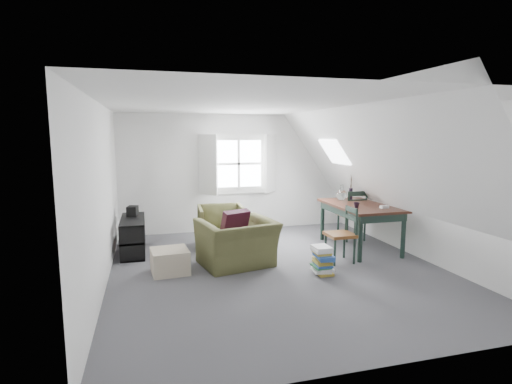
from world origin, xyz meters
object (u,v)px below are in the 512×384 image
object	(u,v)px
dining_chair_near	(342,234)
armchair_near	(237,265)
dining_table	(360,210)
dining_chair_far	(353,214)
media_shelf	(133,238)
magazine_stack	(323,260)
ottoman	(170,261)
armchair_far	(222,246)

from	to	relation	value
dining_chair_near	armchair_near	bearing A→B (deg)	-94.92
armchair_near	dining_table	distance (m)	2.51
dining_chair_far	dining_chair_near	distance (m)	1.47
armchair_near	dining_table	size ratio (longest dim) A/B	0.69
armchair_near	dining_chair_far	distance (m)	2.76
armchair_near	media_shelf	bearing A→B (deg)	-47.15
media_shelf	dining_chair_near	bearing A→B (deg)	-20.64
media_shelf	magazine_stack	distance (m)	3.33
ottoman	magazine_stack	bearing A→B (deg)	-16.70
armchair_far	dining_chair_far	world-z (taller)	dining_chair_far
armchair_far	media_shelf	distance (m)	1.60
magazine_stack	media_shelf	bearing A→B (deg)	146.06
ottoman	dining_table	world-z (taller)	dining_table
armchair_near	dining_chair_far	size ratio (longest dim) A/B	1.13
ottoman	armchair_near	bearing A→B (deg)	3.21
dining_table	dining_chair_near	bearing A→B (deg)	-139.97
ottoman	dining_chair_far	bearing A→B (deg)	15.52
media_shelf	magazine_stack	bearing A→B (deg)	-31.65
dining_chair_far	dining_table	bearing A→B (deg)	80.18
dining_table	magazine_stack	size ratio (longest dim) A/B	3.89
dining_chair_far	ottoman	bearing A→B (deg)	22.12
dining_table	media_shelf	xyz separation A→B (m)	(-3.99, 0.77, -0.43)
armchair_near	ottoman	world-z (taller)	armchair_near
armchair_near	dining_chair_far	xyz separation A→B (m)	(2.55, 0.94, 0.52)
armchair_near	magazine_stack	distance (m)	1.37
armchair_near	magazine_stack	bearing A→B (deg)	136.03
ottoman	magazine_stack	world-z (taller)	magazine_stack
dining_chair_far	media_shelf	distance (m)	4.17
dining_chair_far	dining_chair_near	xyz separation A→B (m)	(-0.85, -1.20, -0.05)
ottoman	dining_table	distance (m)	3.50
dining_chair_far	media_shelf	xyz separation A→B (m)	(-4.16, 0.20, -0.24)
media_shelf	armchair_far	bearing A→B (deg)	2.58
armchair_far	ottoman	bearing A→B (deg)	-126.69
armchair_far	dining_table	size ratio (longest dim) A/B	0.52
armchair_near	dining_chair_near	size ratio (longest dim) A/B	1.25
dining_chair_far	media_shelf	size ratio (longest dim) A/B	0.84
dining_chair_near	dining_chair_far	bearing A→B (deg)	148.56
armchair_near	armchair_far	bearing A→B (deg)	-99.93
ottoman	magazine_stack	distance (m)	2.30
armchair_near	dining_chair_far	bearing A→B (deg)	-171.66
armchair_near	dining_table	world-z (taller)	dining_table
armchair_far	armchair_near	bearing A→B (deg)	-84.77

